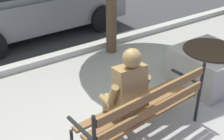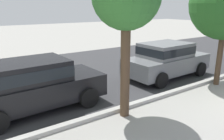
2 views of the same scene
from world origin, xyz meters
TOP-DOWN VIEW (x-y plane):
  - curb_stone at (0.00, 2.90)m, footprint 60.00×0.20m
  - park_bench at (0.06, 0.10)m, footprint 1.83×0.67m
  - bronze_statue_seated at (-0.10, 0.31)m, footprint 0.67×0.77m
  - concrete_planter at (1.90, 0.60)m, footprint 1.03×1.03m

SIDE VIEW (x-z plane):
  - curb_stone at x=0.00m, z-range 0.00..0.12m
  - concrete_planter at x=1.90m, z-range 0.00..0.65m
  - park_bench at x=0.06m, z-range 0.07..1.02m
  - bronze_statue_seated at x=-0.10m, z-range -0.02..1.35m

